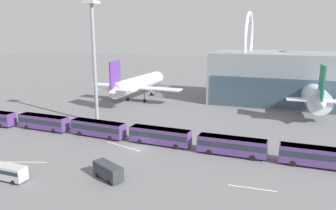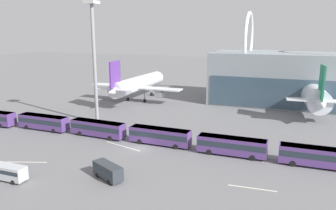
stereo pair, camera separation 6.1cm
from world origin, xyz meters
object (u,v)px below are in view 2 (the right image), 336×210
at_px(airliner_at_gate_far, 310,91).
at_px(service_van_foreground, 108,170).
at_px(shuttle_bus_1, 44,121).
at_px(shuttle_bus_3, 160,135).
at_px(shuttle_bus_4, 232,145).
at_px(service_van_crossing, 9,172).
at_px(shuttle_bus_5, 318,156).
at_px(shuttle_bus_2, 98,128).
at_px(airliner_at_gate_near, 137,84).
at_px(floodlight_mast, 94,51).

xyz_separation_m(airliner_at_gate_far, service_van_foreground, (-29.89, -59.52, -3.74)).
relative_size(shuttle_bus_1, shuttle_bus_3, 1.00).
xyz_separation_m(shuttle_bus_3, shuttle_bus_4, (14.00, -0.71, 0.00)).
bearing_deg(service_van_crossing, shuttle_bus_3, 56.27).
bearing_deg(shuttle_bus_5, service_van_crossing, -153.58).
bearing_deg(shuttle_bus_2, airliner_at_gate_far, 48.89).
relative_size(shuttle_bus_3, shuttle_bus_4, 1.00).
distance_m(shuttle_bus_2, shuttle_bus_3, 14.00).
bearing_deg(service_van_foreground, airliner_at_gate_far, -89.89).
bearing_deg(shuttle_bus_1, airliner_at_gate_far, 38.71).
xyz_separation_m(airliner_at_gate_near, floodlight_mast, (1.71, -25.54, 11.61)).
bearing_deg(shuttle_bus_2, shuttle_bus_1, -175.99).
bearing_deg(airliner_at_gate_near, shuttle_bus_4, -132.62).
distance_m(airliner_at_gate_near, shuttle_bus_2, 35.51).
xyz_separation_m(service_van_foreground, floodlight_mast, (-18.26, 25.84, 15.60)).
height_order(service_van_crossing, floodlight_mast, floodlight_mast).
xyz_separation_m(shuttle_bus_2, shuttle_bus_3, (14.00, -0.12, 0.00)).
bearing_deg(airliner_at_gate_far, service_van_crossing, 141.22).
bearing_deg(airliner_at_gate_far, airliner_at_gate_near, 94.15).
distance_m(airliner_at_gate_near, floodlight_mast, 28.10).
relative_size(airliner_at_gate_far, shuttle_bus_3, 3.59).
distance_m(airliner_at_gate_far, service_van_foreground, 66.71).
bearing_deg(airliner_at_gate_far, shuttle_bus_2, 130.15).
relative_size(shuttle_bus_2, shuttle_bus_3, 1.01).
distance_m(shuttle_bus_1, shuttle_bus_5, 55.99).
relative_size(airliner_at_gate_near, shuttle_bus_3, 2.73).
xyz_separation_m(shuttle_bus_3, shuttle_bus_5, (27.99, -0.95, 0.00)).
xyz_separation_m(shuttle_bus_3, floodlight_mast, (-19.91, 9.09, 15.07)).
bearing_deg(shuttle_bus_3, shuttle_bus_1, -178.28).
height_order(airliner_at_gate_far, floodlight_mast, floodlight_mast).
relative_size(airliner_at_gate_near, service_van_crossing, 6.09).
xyz_separation_m(airliner_at_gate_far, shuttle_bus_1, (-56.24, -42.75, -3.20)).
relative_size(shuttle_bus_5, service_van_foreground, 2.10).
xyz_separation_m(shuttle_bus_2, service_van_crossing, (-1.08, -22.41, -0.54)).
xyz_separation_m(shuttle_bus_1, shuttle_bus_2, (14.00, 0.10, 0.00)).
distance_m(shuttle_bus_2, service_van_foreground, 20.91).
bearing_deg(shuttle_bus_3, service_van_crossing, -122.30).
bearing_deg(shuttle_bus_4, airliner_at_gate_near, 135.68).
relative_size(airliner_at_gate_near, floodlight_mast, 1.19).
relative_size(airliner_at_gate_near, shuttle_bus_2, 2.72).
distance_m(service_van_foreground, service_van_crossing, 14.52).
xyz_separation_m(airliner_at_gate_near, shuttle_bus_1, (-6.37, -34.61, -3.46)).
height_order(shuttle_bus_5, service_van_foreground, shuttle_bus_5).
bearing_deg(shuttle_bus_1, service_van_foreground, -31.01).
bearing_deg(airliner_at_gate_far, service_van_foreground, 148.21).
height_order(airliner_at_gate_near, service_van_foreground, airliner_at_gate_near).
distance_m(shuttle_bus_1, service_van_crossing, 25.79).
height_order(shuttle_bus_2, shuttle_bus_5, same).
xyz_separation_m(shuttle_bus_2, shuttle_bus_5, (41.99, -1.06, 0.00)).
bearing_deg(service_van_crossing, airliner_at_gate_far, 56.68).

